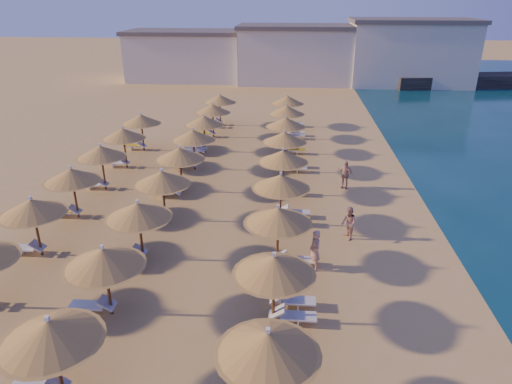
# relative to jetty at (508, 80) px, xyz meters

# --- Properties ---
(ground) EXTENTS (220.00, 220.00, 0.00)m
(ground) POSITION_rel_jetty_xyz_m (-29.93, -44.02, -0.75)
(ground) COLOR tan
(ground) RESTS_ON ground
(jetty) EXTENTS (30.25, 8.87, 1.50)m
(jetty) POSITION_rel_jetty_xyz_m (0.00, 0.00, 0.00)
(jetty) COLOR black
(jetty) RESTS_ON ground
(hotel_blocks) EXTENTS (45.11, 9.64, 8.10)m
(hotel_blocks) POSITION_rel_jetty_xyz_m (-26.29, 0.65, 2.95)
(hotel_blocks) COLOR beige
(hotel_blocks) RESTS_ON ground
(parasol_row_east) EXTENTS (2.92, 37.11, 2.90)m
(parasol_row_east) POSITION_rel_jetty_xyz_m (-28.03, -39.25, 1.61)
(parasol_row_east) COLOR brown
(parasol_row_east) RESTS_ON ground
(parasol_row_west) EXTENTS (2.92, 37.11, 2.90)m
(parasol_row_west) POSITION_rel_jetty_xyz_m (-34.00, -39.25, 1.61)
(parasol_row_west) COLOR brown
(parasol_row_west) RESTS_ON ground
(parasol_row_inland) EXTENTS (2.92, 21.91, 2.90)m
(parasol_row_inland) POSITION_rel_jetty_xyz_m (-38.71, -39.25, 1.61)
(parasol_row_inland) COLOR brown
(parasol_row_inland) RESTS_ON ground
(loungers) EXTENTS (13.78, 34.74, 0.66)m
(loungers) POSITION_rel_jetty_xyz_m (-32.50, -39.36, -0.41)
(loungers) COLOR white
(loungers) RESTS_ON ground
(beachgoer_a) EXTENTS (0.66, 0.79, 1.84)m
(beachgoer_a) POSITION_rel_jetty_xyz_m (-26.44, -45.16, 0.17)
(beachgoer_a) COLOR tan
(beachgoer_a) RESTS_ON ground
(beachgoer_b) EXTENTS (0.83, 0.95, 1.65)m
(beachgoer_b) POSITION_rel_jetty_xyz_m (-24.72, -42.33, 0.08)
(beachgoer_b) COLOR tan
(beachgoer_b) RESTS_ON ground
(beachgoer_c) EXTENTS (1.11, 0.85, 1.75)m
(beachgoer_c) POSITION_rel_jetty_xyz_m (-24.29, -35.99, 0.13)
(beachgoer_c) COLOR tan
(beachgoer_c) RESTS_ON ground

